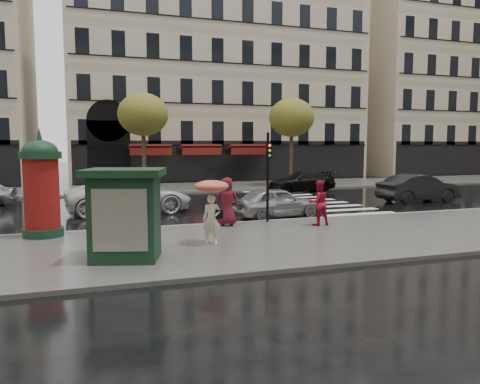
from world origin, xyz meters
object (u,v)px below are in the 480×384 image
object	(u,v)px
man_burgundy	(227,201)
car_black	(301,181)
morris_column	(41,185)
newsstand	(125,213)
car_darkgrey	(419,188)
woman_umbrella	(212,201)
woman_red	(318,203)
car_silver	(276,202)
traffic_light	(268,168)
car_white	(130,196)

from	to	relation	value
man_burgundy	car_black	distance (m)	14.96
morris_column	newsstand	bearing A→B (deg)	-60.51
man_burgundy	car_darkgrey	xyz separation A→B (m)	(12.49, 4.48, -0.27)
woman_umbrella	woman_red	distance (m)	5.14
woman_red	man_burgundy	distance (m)	3.46
car_silver	car_darkgrey	bearing A→B (deg)	-82.55
car_silver	car_darkgrey	distance (m)	10.08
man_burgundy	morris_column	distance (m)	6.48
morris_column	traffic_light	xyz separation A→B (m)	(8.23, 0.33, 0.41)
woman_umbrella	car_silver	world-z (taller)	woman_umbrella
woman_umbrella	car_darkgrey	world-z (taller)	woman_umbrella
car_darkgrey	woman_umbrella	bearing A→B (deg)	115.55
woman_umbrella	traffic_light	world-z (taller)	traffic_light
traffic_light	car_darkgrey	bearing A→B (deg)	21.20
man_burgundy	car_silver	bearing A→B (deg)	-129.64
man_burgundy	car_white	world-z (taller)	man_burgundy
woman_umbrella	car_white	bearing A→B (deg)	101.28
car_silver	traffic_light	bearing A→B (deg)	138.46
woman_red	car_black	world-z (taller)	woman_red
man_burgundy	morris_column	bearing A→B (deg)	17.39
woman_umbrella	traffic_light	bearing A→B (deg)	45.85
car_darkgrey	car_silver	bearing A→B (deg)	102.75
car_white	newsstand	bearing A→B (deg)	169.78
morris_column	car_silver	distance (m)	9.45
woman_red	man_burgundy	xyz separation A→B (m)	(-3.31, 1.02, 0.06)
car_black	woman_red	bearing A→B (deg)	-25.49
woman_red	morris_column	xyz separation A→B (m)	(-9.74, 1.02, 0.87)
woman_umbrella	traffic_light	distance (m)	4.69
woman_umbrella	car_silver	bearing A→B (deg)	48.76
woman_red	car_white	distance (m)	9.02
woman_red	car_darkgrey	size ratio (longest dim) A/B	0.37
traffic_light	woman_umbrella	bearing A→B (deg)	-134.15
woman_umbrella	newsstand	size ratio (longest dim) A/B	0.84
traffic_light	car_white	xyz separation A→B (m)	(-4.88, 5.01, -1.46)
car_white	car_black	xyz separation A→B (m)	(12.07, 6.60, -0.11)
woman_umbrella	car_white	size ratio (longest dim) A/B	0.36
woman_red	woman_umbrella	bearing A→B (deg)	23.88
car_silver	car_white	bearing A→B (deg)	50.83
traffic_light	newsstand	xyz separation A→B (m)	(-5.89, -4.46, -0.89)
woman_umbrella	car_black	world-z (taller)	woman_umbrella
woman_umbrella	morris_column	distance (m)	5.84
woman_umbrella	car_silver	xyz separation A→B (m)	(4.19, 4.78, -0.78)
morris_column	car_white	size ratio (longest dim) A/B	0.63
woman_umbrella	car_white	xyz separation A→B (m)	(-1.66, 8.32, -0.67)
newsstand	car_black	distance (m)	20.73
man_burgundy	car_silver	distance (m)	3.33
car_darkgrey	man_burgundy	bearing A→B (deg)	107.06
woman_red	traffic_light	world-z (taller)	traffic_light
woman_umbrella	man_burgundy	bearing A→B (deg)	64.59
man_burgundy	newsstand	world-z (taller)	newsstand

